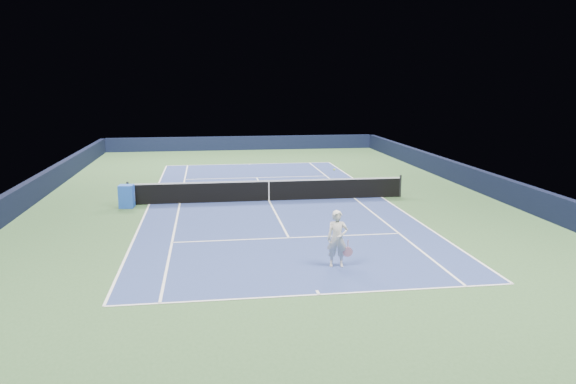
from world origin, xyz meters
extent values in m
plane|color=#31532D|center=(0.00, 0.00, 0.00)|extent=(40.00, 40.00, 0.00)
cube|color=black|center=(0.00, 19.82, 0.55)|extent=(22.00, 0.35, 1.10)
cube|color=black|center=(10.82, 0.00, 0.55)|extent=(0.35, 40.00, 1.10)
cube|color=black|center=(-10.82, 0.00, 0.55)|extent=(0.35, 40.00, 1.10)
cube|color=navy|center=(0.00, 0.00, 0.00)|extent=(10.97, 23.77, 0.01)
cube|color=white|center=(0.00, 11.88, 0.01)|extent=(10.97, 0.08, 0.00)
cube|color=white|center=(0.00, -11.88, 0.01)|extent=(10.97, 0.08, 0.00)
cube|color=white|center=(5.49, 0.00, 0.01)|extent=(0.08, 23.77, 0.00)
cube|color=white|center=(-5.49, 0.00, 0.01)|extent=(0.08, 23.77, 0.00)
cube|color=white|center=(4.12, 0.00, 0.01)|extent=(0.08, 23.77, 0.00)
cube|color=white|center=(-4.12, 0.00, 0.01)|extent=(0.08, 23.77, 0.00)
cube|color=white|center=(0.00, 6.40, 0.01)|extent=(8.23, 0.08, 0.00)
cube|color=white|center=(0.00, -6.40, 0.01)|extent=(8.23, 0.08, 0.00)
cube|color=white|center=(0.00, 0.00, 0.01)|extent=(0.08, 12.80, 0.00)
cube|color=white|center=(0.00, 11.73, 0.01)|extent=(0.08, 0.30, 0.00)
cube|color=white|center=(0.00, -11.73, 0.01)|extent=(0.08, 0.30, 0.00)
cylinder|color=black|center=(-6.40, 0.00, 0.54)|extent=(0.10, 0.10, 1.07)
cylinder|color=black|center=(6.40, 0.00, 0.54)|extent=(0.10, 0.10, 1.07)
cube|color=black|center=(0.00, 0.00, 0.46)|extent=(12.80, 0.03, 0.91)
cube|color=white|center=(0.00, 0.00, 0.94)|extent=(12.80, 0.04, 0.06)
cube|color=white|center=(0.00, 0.00, 0.46)|extent=(0.05, 0.04, 0.91)
cube|color=blue|center=(-6.40, -0.49, 0.51)|extent=(0.67, 0.62, 1.02)
cube|color=white|center=(-6.11, -0.49, 0.45)|extent=(0.09, 0.45, 0.45)
imported|color=silver|center=(0.99, -9.70, 0.87)|extent=(0.68, 0.50, 1.73)
cylinder|color=pink|center=(1.31, -9.75, 0.70)|extent=(0.03, 0.03, 0.29)
cylinder|color=black|center=(1.31, -9.75, 0.46)|extent=(0.29, 0.02, 0.29)
cylinder|color=#C57F94|center=(1.31, -9.75, 0.46)|extent=(0.31, 0.03, 0.31)
sphere|color=#A0BF28|center=(1.09, -8.70, 2.82)|extent=(0.07, 0.07, 0.07)
camera|label=1|loc=(-2.82, -25.58, 5.55)|focal=35.00mm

